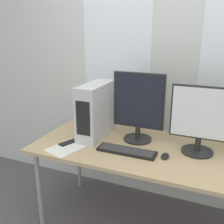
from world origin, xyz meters
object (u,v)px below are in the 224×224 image
(monitor_right_near, at_px, (200,119))
(keyboard, at_px, (127,151))
(mouse, at_px, (165,156))
(monitor_main, at_px, (138,106))
(cell_phone, at_px, (68,143))
(pc_tower, at_px, (96,110))

(monitor_right_near, height_order, keyboard, monitor_right_near)
(monitor_right_near, xyz_separation_m, mouse, (-0.21, -0.18, -0.26))
(monitor_main, bearing_deg, cell_phone, -150.34)
(monitor_right_near, bearing_deg, cell_phone, -166.58)
(monitor_right_near, distance_m, keyboard, 0.60)
(monitor_main, distance_m, monitor_right_near, 0.50)
(monitor_right_near, distance_m, mouse, 0.38)
(pc_tower, bearing_deg, mouse, -15.71)
(pc_tower, xyz_separation_m, keyboard, (0.36, -0.21, -0.22))
(monitor_main, bearing_deg, monitor_right_near, -5.95)
(monitor_main, xyz_separation_m, cell_phone, (-0.51, -0.29, -0.29))
(monitor_main, relative_size, keyboard, 1.26)
(monitor_right_near, distance_m, cell_phone, 1.07)
(mouse, distance_m, cell_phone, 0.80)
(keyboard, bearing_deg, monitor_main, 88.62)
(keyboard, xyz_separation_m, cell_phone, (-0.50, -0.03, -0.01))
(pc_tower, xyz_separation_m, monitor_main, (0.36, 0.05, 0.06))
(pc_tower, xyz_separation_m, mouse, (0.65, -0.18, -0.22))
(monitor_right_near, height_order, cell_phone, monitor_right_near)
(mouse, bearing_deg, cell_phone, -175.76)
(cell_phone, bearing_deg, keyboard, 25.98)
(monitor_main, relative_size, mouse, 6.32)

